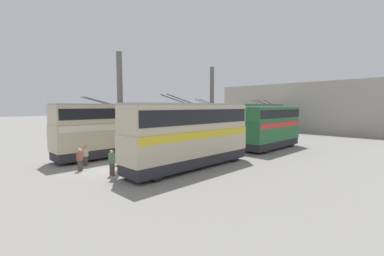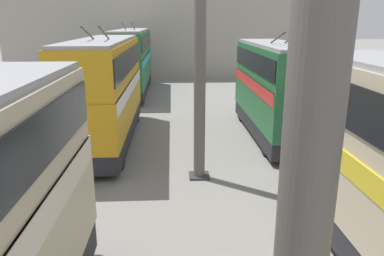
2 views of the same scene
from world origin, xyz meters
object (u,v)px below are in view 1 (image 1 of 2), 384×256
object	(u,v)px
bus_right_mid	(210,120)
person_aisle_foreground	(80,159)
bus_left_far	(271,125)
bus_right_near	(110,127)
person_by_left_row	(112,162)
oil_drum	(143,153)
bus_left_near	(191,132)
person_by_right_row	(85,155)
bus_right_far	(261,117)

from	to	relation	value
bus_right_mid	person_aisle_foreground	size ratio (longest dim) A/B	6.20
bus_left_far	bus_right_near	size ratio (longest dim) A/B	0.91
bus_left_far	person_aisle_foreground	xyz separation A→B (m)	(-19.00, 5.19, -1.84)
bus_right_mid	person_by_left_row	distance (m)	18.61
person_by_left_row	oil_drum	size ratio (longest dim) A/B	2.19
bus_left_near	person_by_left_row	distance (m)	6.14
person_by_left_row	person_aisle_foreground	bearing A→B (deg)	-114.35
bus_right_near	person_by_right_row	size ratio (longest dim) A/B	6.13
oil_drum	bus_left_far	bearing A→B (deg)	-24.99
bus_right_near	person_by_left_row	xyz separation A→B (m)	(-3.07, -6.20, -1.89)
person_by_left_row	person_aisle_foreground	world-z (taller)	person_by_left_row
bus_right_far	bus_left_near	bearing A→B (deg)	-161.27
person_aisle_foreground	bus_left_near	bearing A→B (deg)	27.41
bus_left_far	person_by_right_row	xyz separation A→B (m)	(-18.07, 6.49, -1.88)
bus_right_far	bus_right_near	bearing A→B (deg)	-180.00
bus_right_near	person_by_left_row	size ratio (longest dim) A/B	5.60
bus_right_mid	bus_right_far	distance (m)	13.01
bus_left_far	bus_right_far	bearing A→B (deg)	34.24
bus_left_far	bus_right_far	xyz separation A→B (m)	(12.49, 8.50, 0.21)
person_by_left_row	bus_left_far	bearing A→B (deg)	128.47
bus_left_far	person_aisle_foreground	distance (m)	19.79
bus_left_near	person_by_right_row	distance (m)	8.72
person_by_right_row	person_aisle_foreground	distance (m)	1.61
bus_left_near	person_by_right_row	world-z (taller)	bus_left_near
bus_right_far	person_by_right_row	size ratio (longest dim) A/B	7.07
bus_left_near	bus_right_near	world-z (taller)	bus_left_near
bus_right_far	person_aisle_foreground	distance (m)	31.74
person_by_right_row	person_aisle_foreground	xyz separation A→B (m)	(-0.94, -1.30, 0.04)
person_by_left_row	bus_right_mid	bearing A→B (deg)	155.35
bus_left_near	bus_right_far	size ratio (longest dim) A/B	0.99
bus_left_far	bus_right_far	distance (m)	15.11
bus_right_mid	oil_drum	distance (m)	12.86
bus_right_near	oil_drum	bearing A→B (deg)	-51.36
bus_left_near	bus_right_near	distance (m)	8.81
oil_drum	bus_left_near	bearing A→B (deg)	-87.11
bus_left_near	person_by_left_row	size ratio (longest dim) A/B	6.36
oil_drum	person_by_left_row	bearing A→B (deg)	-143.77
bus_right_near	person_by_left_row	distance (m)	7.18
person_by_right_row	person_aisle_foreground	world-z (taller)	person_aisle_foreground
bus_right_mid	bus_right_far	size ratio (longest dim) A/B	0.91
bus_left_far	person_aisle_foreground	bearing A→B (deg)	164.72
bus_left_far	person_by_right_row	bearing A→B (deg)	160.23
bus_left_near	bus_left_far	size ratio (longest dim) A/B	1.25
bus_right_mid	person_by_right_row	xyz separation A→B (m)	(-17.55, -2.01, -2.02)
bus_left_near	bus_right_mid	bearing A→B (deg)	35.16
person_by_right_row	bus_left_far	bearing A→B (deg)	-51.94
bus_right_mid	person_by_right_row	distance (m)	17.78
bus_right_mid	person_aisle_foreground	distance (m)	18.88
bus_left_far	bus_right_mid	size ratio (longest dim) A/B	0.87
bus_left_far	person_by_left_row	size ratio (longest dim) A/B	5.10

